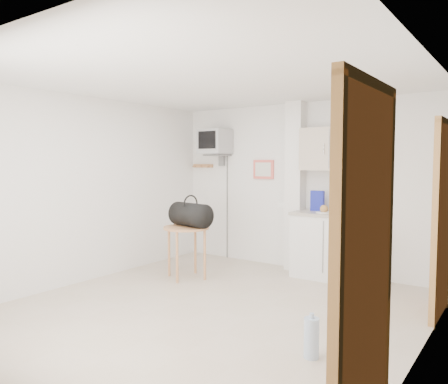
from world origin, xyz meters
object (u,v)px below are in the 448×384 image
Objects in this scene: crt_television at (215,143)px; water_bottle at (311,338)px; round_table at (186,234)px; duffel_bag at (191,215)px.

crt_television reaches higher than water_bottle.
crt_television is 2.97× the size of round_table.
crt_television is at bearing 107.76° from round_table.
round_table is at bearing -72.24° from crt_television.
round_table is (0.38, -1.19, -1.31)m from crt_television.
crt_television reaches higher than duffel_bag.
duffel_bag is at bearing 48.32° from round_table.
round_table is 1.91× the size of water_bottle.
water_bottle is (2.41, -1.37, -0.72)m from duffel_bag.
duffel_bag is 1.71× the size of water_bottle.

